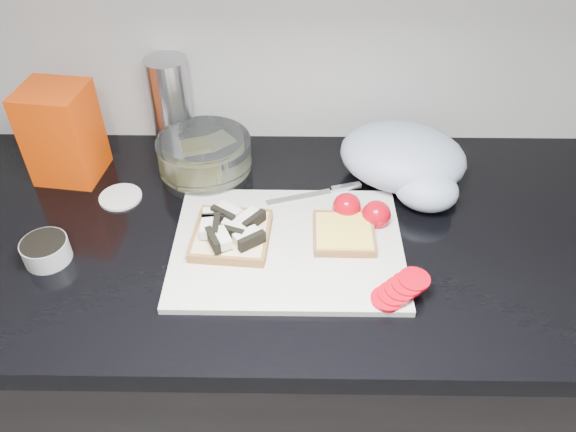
# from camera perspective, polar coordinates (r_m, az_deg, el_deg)

# --- Properties ---
(base_cabinet) EXTENTS (3.50, 0.60, 0.86)m
(base_cabinet) POSITION_cam_1_polar(r_m,az_deg,el_deg) (1.40, -5.50, -15.38)
(base_cabinet) COLOR black
(base_cabinet) RESTS_ON ground
(countertop) EXTENTS (3.50, 0.64, 0.04)m
(countertop) POSITION_cam_1_polar(r_m,az_deg,el_deg) (1.05, -7.04, -1.76)
(countertop) COLOR black
(countertop) RESTS_ON base_cabinet
(cutting_board) EXTENTS (0.40, 0.30, 0.01)m
(cutting_board) POSITION_cam_1_polar(r_m,az_deg,el_deg) (0.98, -0.02, -3.08)
(cutting_board) COLOR silver
(cutting_board) RESTS_ON countertop
(bread_left) EXTENTS (0.15, 0.15, 0.04)m
(bread_left) POSITION_cam_1_polar(r_m,az_deg,el_deg) (0.99, -5.82, -1.70)
(bread_left) COLOR beige
(bread_left) RESTS_ON cutting_board
(bread_right) EXTENTS (0.11, 0.11, 0.02)m
(bread_right) POSITION_cam_1_polar(r_m,az_deg,el_deg) (0.99, 5.69, -1.76)
(bread_right) COLOR beige
(bread_right) RESTS_ON cutting_board
(tomato_slices) EXTENTS (0.11, 0.09, 0.02)m
(tomato_slices) POSITION_cam_1_polar(r_m,az_deg,el_deg) (0.91, 11.36, -7.29)
(tomato_slices) COLOR #B80412
(tomato_slices) RESTS_ON cutting_board
(knife) EXTENTS (0.19, 0.07, 0.01)m
(knife) POSITION_cam_1_polar(r_m,az_deg,el_deg) (1.09, 3.92, 2.52)
(knife) COLOR silver
(knife) RESTS_ON cutting_board
(seed_tub) EXTENTS (0.08, 0.08, 0.04)m
(seed_tub) POSITION_cam_1_polar(r_m,az_deg,el_deg) (1.04, -23.40, -3.14)
(seed_tub) COLOR #9BA0A0
(seed_tub) RESTS_ON countertop
(tub_lid) EXTENTS (0.11, 0.11, 0.01)m
(tub_lid) POSITION_cam_1_polar(r_m,az_deg,el_deg) (1.14, -16.65, 1.85)
(tub_lid) COLOR silver
(tub_lid) RESTS_ON countertop
(glass_bowl) EXTENTS (0.19, 0.19, 0.08)m
(glass_bowl) POSITION_cam_1_polar(r_m,az_deg,el_deg) (1.15, -8.45, 5.96)
(glass_bowl) COLOR silver
(glass_bowl) RESTS_ON countertop
(bread_bag) EXTENTS (0.13, 0.13, 0.19)m
(bread_bag) POSITION_cam_1_polar(r_m,az_deg,el_deg) (1.19, -21.94, 7.81)
(bread_bag) COLOR #E73C03
(bread_bag) RESTS_ON countertop
(steel_canister) EXTENTS (0.08, 0.08, 0.20)m
(steel_canister) POSITION_cam_1_polar(r_m,az_deg,el_deg) (1.21, -11.77, 10.99)
(steel_canister) COLOR #A6A6AB
(steel_canister) RESTS_ON countertop
(grocery_bag) EXTENTS (0.30, 0.28, 0.11)m
(grocery_bag) POSITION_cam_1_polar(r_m,az_deg,el_deg) (1.13, 11.87, 5.50)
(grocery_bag) COLOR silver
(grocery_bag) RESTS_ON countertop
(whole_tomatoes) EXTENTS (0.11, 0.07, 0.05)m
(whole_tomatoes) POSITION_cam_1_polar(r_m,az_deg,el_deg) (1.03, 7.46, 0.51)
(whole_tomatoes) COLOR #B80412
(whole_tomatoes) RESTS_ON countertop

